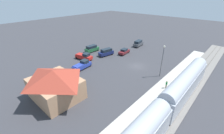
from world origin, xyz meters
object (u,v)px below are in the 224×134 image
object	(u,v)px
suv_navy	(106,52)
light_pole_near_platform	(163,58)
suv_green	(92,48)
suv_charcoal	(138,43)
station_building	(55,84)
pickup_blue	(82,65)
pickup_red	(84,56)
sedan_maroon	(124,51)
pedestrian_on_platform	(166,84)

from	to	relation	value
suv_navy	light_pole_near_platform	bearing A→B (deg)	176.98
suv_green	suv_navy	bearing A→B (deg)	-172.54
suv_navy	suv_charcoal	distance (m)	15.07
station_building	suv_charcoal	world-z (taller)	station_building
station_building	suv_charcoal	size ratio (longest dim) A/B	1.93
pickup_blue	pickup_red	bearing A→B (deg)	-43.15
pickup_red	sedan_maroon	bearing A→B (deg)	-117.74
suv_navy	light_pole_near_platform	world-z (taller)	light_pole_near_platform
pedestrian_on_platform	suv_navy	world-z (taller)	suv_navy
light_pole_near_platform	pickup_red	bearing A→B (deg)	14.97
pedestrian_on_platform	light_pole_near_platform	xyz separation A→B (m)	(3.43, -4.27, 3.63)
pedestrian_on_platform	sedan_maroon	xyz separation A→B (m)	(19.06, -10.29, -0.40)
pickup_red	light_pole_near_platform	size ratio (longest dim) A/B	0.73
station_building	sedan_maroon	size ratio (longest dim) A/B	2.11
sedan_maroon	suv_green	bearing A→B (deg)	31.26
station_building	sedan_maroon	distance (m)	27.47
station_building	suv_green	size ratio (longest dim) A/B	1.97
pedestrian_on_platform	sedan_maroon	bearing A→B (deg)	-28.37
suv_green	suv_charcoal	bearing A→B (deg)	-119.13
suv_charcoal	pedestrian_on_platform	bearing A→B (deg)	134.70
pickup_red	suv_charcoal	bearing A→B (deg)	-103.95
sedan_maroon	pickup_red	bearing A→B (deg)	62.26
pickup_blue	sedan_maroon	distance (m)	16.18
station_building	suv_navy	world-z (taller)	station_building
pickup_red	suv_green	distance (m)	6.91
pickup_blue	suv_charcoal	world-z (taller)	suv_charcoal
pedestrian_on_platform	sedan_maroon	world-z (taller)	pedestrian_on_platform
pickup_blue	pickup_red	size ratio (longest dim) A/B	0.98
station_building	pedestrian_on_platform	world-z (taller)	station_building
suv_charcoal	light_pole_near_platform	bearing A→B (deg)	136.12
light_pole_near_platform	station_building	bearing A→B (deg)	61.93
suv_green	sedan_maroon	size ratio (longest dim) A/B	1.07
pedestrian_on_platform	pickup_blue	bearing A→B (deg)	15.59
pedestrian_on_platform	suv_charcoal	size ratio (longest dim) A/B	0.33
suv_green	light_pole_near_platform	xyz separation A→B (m)	(-25.19, 0.21, 3.76)
pedestrian_on_platform	suv_green	size ratio (longest dim) A/B	0.34
pickup_blue	sedan_maroon	xyz separation A→B (m)	(-1.73, -16.09, -0.15)
station_building	suv_green	distance (m)	25.48
station_building	pedestrian_on_platform	bearing A→B (deg)	-131.17
suv_navy	sedan_maroon	distance (m)	6.10
suv_navy	suv_green	size ratio (longest dim) A/B	1.03
pedestrian_on_platform	suv_navy	distance (m)	23.14
pickup_blue	suv_green	distance (m)	12.93
sedan_maroon	light_pole_near_platform	world-z (taller)	light_pole_near_platform
pickup_blue	suv_charcoal	distance (m)	25.93
suv_navy	pedestrian_on_platform	bearing A→B (deg)	166.81
suv_green	sedan_maroon	distance (m)	11.19
suv_navy	suv_green	world-z (taller)	same
pickup_red	sedan_maroon	xyz separation A→B (m)	(-6.24, -11.86, -0.15)
suv_navy	pickup_blue	bearing A→B (deg)	98.95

